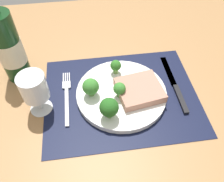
# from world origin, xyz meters

# --- Properties ---
(ground_plane) EXTENTS (1.40, 1.10, 0.03)m
(ground_plane) POSITION_xyz_m (0.00, 0.00, -0.01)
(ground_plane) COLOR #996D42
(placemat) EXTENTS (0.43, 0.34, 0.00)m
(placemat) POSITION_xyz_m (0.00, 0.00, 0.00)
(placemat) COLOR black
(placemat) RESTS_ON ground_plane
(plate) EXTENTS (0.25, 0.25, 0.02)m
(plate) POSITION_xyz_m (0.00, 0.00, 0.01)
(plate) COLOR white
(plate) RESTS_ON placemat
(steak) EXTENTS (0.13, 0.13, 0.02)m
(steak) POSITION_xyz_m (0.05, -0.01, 0.03)
(steak) COLOR tan
(steak) RESTS_ON plate
(broccoli_front_edge) EXTENTS (0.03, 0.03, 0.05)m
(broccoli_front_edge) POSITION_xyz_m (-0.01, -0.02, 0.05)
(broccoli_front_edge) COLOR #5B8942
(broccoli_front_edge) RESTS_ON plate
(broccoli_near_steak) EXTENTS (0.03, 0.03, 0.04)m
(broccoli_near_steak) POSITION_xyz_m (-0.01, 0.08, 0.05)
(broccoli_near_steak) COLOR #6B994C
(broccoli_near_steak) RESTS_ON plate
(broccoli_back_left) EXTENTS (0.05, 0.05, 0.06)m
(broccoli_back_left) POSITION_xyz_m (-0.04, -0.08, 0.06)
(broccoli_back_left) COLOR #5B8942
(broccoli_back_left) RESTS_ON plate
(broccoli_center) EXTENTS (0.05, 0.05, 0.06)m
(broccoli_center) POSITION_xyz_m (-0.08, -0.00, 0.05)
(broccoli_center) COLOR #5B8942
(broccoli_center) RESTS_ON plate
(fork) EXTENTS (0.02, 0.19, 0.01)m
(fork) POSITION_xyz_m (-0.15, 0.01, 0.01)
(fork) COLOR silver
(fork) RESTS_ON placemat
(knife) EXTENTS (0.02, 0.23, 0.01)m
(knife) POSITION_xyz_m (0.16, 0.01, 0.01)
(knife) COLOR black
(knife) RESTS_ON placemat
(wine_bottle) EXTENTS (0.07, 0.07, 0.29)m
(wine_bottle) POSITION_xyz_m (-0.29, 0.12, 0.11)
(wine_bottle) COLOR #143819
(wine_bottle) RESTS_ON ground_plane
(wine_glass) EXTENTS (0.07, 0.07, 0.12)m
(wine_glass) POSITION_xyz_m (-0.22, -0.01, 0.08)
(wine_glass) COLOR silver
(wine_glass) RESTS_ON ground_plane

